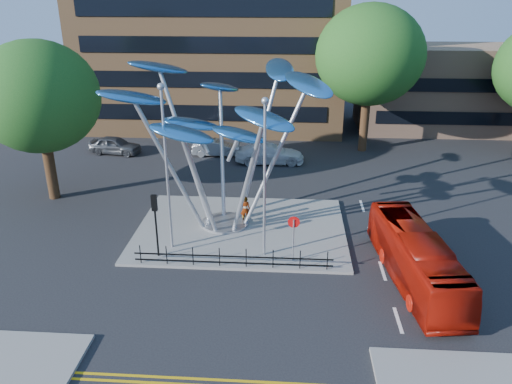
# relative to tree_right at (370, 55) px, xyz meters

# --- Properties ---
(ground) EXTENTS (120.00, 120.00, 0.00)m
(ground) POSITION_rel_tree_right_xyz_m (-8.00, -22.00, -8.04)
(ground) COLOR black
(ground) RESTS_ON ground
(traffic_island) EXTENTS (12.00, 9.00, 0.15)m
(traffic_island) POSITION_rel_tree_right_xyz_m (-9.00, -16.00, -7.96)
(traffic_island) COLOR slate
(traffic_island) RESTS_ON ground
(double_yellow_near) EXTENTS (40.00, 0.12, 0.01)m
(double_yellow_near) POSITION_rel_tree_right_xyz_m (-8.00, -28.00, -8.03)
(double_yellow_near) COLOR gold
(double_yellow_near) RESTS_ON ground
(low_building_near) EXTENTS (15.00, 8.00, 8.00)m
(low_building_near) POSITION_rel_tree_right_xyz_m (8.00, 8.00, -4.04)
(low_building_near) COLOR tan
(low_building_near) RESTS_ON ground
(tree_right) EXTENTS (8.80, 8.80, 12.11)m
(tree_right) POSITION_rel_tree_right_xyz_m (0.00, 0.00, 0.00)
(tree_right) COLOR black
(tree_right) RESTS_ON ground
(tree_left) EXTENTS (7.60, 7.60, 10.32)m
(tree_left) POSITION_rel_tree_right_xyz_m (-22.00, -12.00, -1.24)
(tree_left) COLOR black
(tree_left) RESTS_ON ground
(leaf_sculpture) EXTENTS (12.72, 9.54, 9.51)m
(leaf_sculpture) POSITION_rel_tree_right_xyz_m (-10.07, -15.32, -1.16)
(leaf_sculpture) COLOR #9EA0A5
(leaf_sculpture) RESTS_ON traffic_island
(street_lamp_left) EXTENTS (0.36, 0.36, 8.80)m
(street_lamp_left) POSITION_rel_tree_right_xyz_m (-12.50, -18.50, -2.68)
(street_lamp_left) COLOR #9EA0A5
(street_lamp_left) RESTS_ON traffic_island
(street_lamp_right) EXTENTS (0.36, 0.36, 8.30)m
(street_lamp_right) POSITION_rel_tree_right_xyz_m (-7.50, -19.00, -2.94)
(street_lamp_right) COLOR #9EA0A5
(street_lamp_right) RESTS_ON traffic_island
(traffic_light_island) EXTENTS (0.28, 0.18, 3.42)m
(traffic_light_island) POSITION_rel_tree_right_xyz_m (-13.00, -19.50, -5.42)
(traffic_light_island) COLOR black
(traffic_light_island) RESTS_ON traffic_island
(no_entry_sign_island) EXTENTS (0.60, 0.10, 2.45)m
(no_entry_sign_island) POSITION_rel_tree_right_xyz_m (-6.00, -19.48, -6.22)
(no_entry_sign_island) COLOR #9EA0A5
(no_entry_sign_island) RESTS_ON traffic_island
(pedestrian_railing_front) EXTENTS (10.00, 0.06, 1.00)m
(pedestrian_railing_front) POSITION_rel_tree_right_xyz_m (-9.00, -20.30, -7.48)
(pedestrian_railing_front) COLOR black
(pedestrian_railing_front) RESTS_ON traffic_island
(red_bus) EXTENTS (3.21, 9.25, 2.52)m
(red_bus) POSITION_rel_tree_right_xyz_m (-0.20, -20.79, -6.78)
(red_bus) COLOR #931106
(red_bus) RESTS_ON ground
(pedestrian) EXTENTS (0.60, 0.39, 1.63)m
(pedestrian) POSITION_rel_tree_right_xyz_m (-8.82, -15.15, -7.07)
(pedestrian) COLOR gray
(pedestrian) RESTS_ON traffic_island
(parked_car_left) EXTENTS (4.58, 2.37, 1.49)m
(parked_car_left) POSITION_rel_tree_right_xyz_m (-21.05, -2.33, -7.29)
(parked_car_left) COLOR #43464B
(parked_car_left) RESTS_ON ground
(parked_car_mid) EXTENTS (4.10, 1.54, 1.34)m
(parked_car_mid) POSITION_rel_tree_right_xyz_m (-12.39, -2.21, -7.37)
(parked_car_mid) COLOR #9DA0A4
(parked_car_mid) RESTS_ON ground
(parked_car_right) EXTENTS (5.61, 2.51, 1.60)m
(parked_car_right) POSITION_rel_tree_right_xyz_m (-7.89, -3.81, -7.24)
(parked_car_right) COLOR silver
(parked_car_right) RESTS_ON ground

